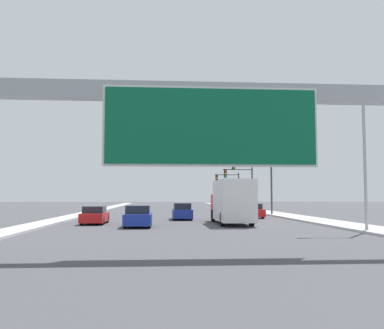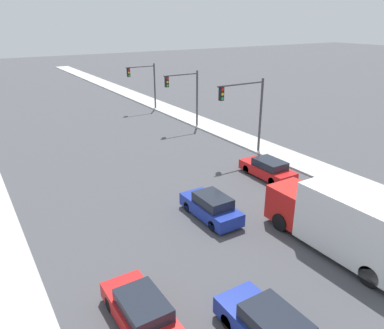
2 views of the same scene
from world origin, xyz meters
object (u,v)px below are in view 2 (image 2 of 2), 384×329
object	(u,v)px
car_far_center	(142,312)
traffic_light_far_intersection	(145,79)
car_near_center	(211,207)
car_far_right	(268,169)
traffic_light_mid_block	(187,90)
traffic_light_near_intersection	(248,105)
truck_box_primary	(345,223)

from	to	relation	value
car_far_center	traffic_light_far_intersection	xyz separation A→B (m)	(15.99, 32.90, 3.21)
traffic_light_far_intersection	car_near_center	bearing A→B (deg)	-108.15
car_far_right	traffic_light_far_intersection	world-z (taller)	traffic_light_far_intersection
car_near_center	traffic_light_mid_block	distance (m)	19.87
traffic_light_near_intersection	traffic_light_mid_block	distance (m)	10.01
car_far_right	traffic_light_mid_block	world-z (taller)	traffic_light_mid_block
car_near_center	car_far_center	distance (m)	8.88
car_near_center	traffic_light_mid_block	xyz separation A→B (m)	(8.96, 17.43, 3.30)
car_far_right	traffic_light_far_intersection	xyz separation A→B (m)	(1.99, 24.69, 3.20)
traffic_light_mid_block	car_far_right	bearing A→B (deg)	-97.61
car_near_center	truck_box_primary	size ratio (longest dim) A/B	0.52
truck_box_primary	traffic_light_far_intersection	xyz separation A→B (m)	(5.49, 33.82, 2.17)
car_far_right	car_far_center	distance (m)	16.23
car_far_right	traffic_light_near_intersection	size ratio (longest dim) A/B	0.70
car_near_center	traffic_light_near_intersection	bearing A→B (deg)	40.19
truck_box_primary	traffic_light_near_intersection	distance (m)	15.04
car_near_center	car_far_center	world-z (taller)	car_near_center
car_far_center	traffic_light_mid_block	world-z (taller)	traffic_light_mid_block
traffic_light_near_intersection	truck_box_primary	bearing A→B (deg)	-110.95
car_far_center	traffic_light_near_intersection	xyz separation A→B (m)	(15.79, 12.90, 3.69)
car_far_center	truck_box_primary	bearing A→B (deg)	-5.03
car_near_center	truck_box_primary	distance (m)	7.36
car_far_right	traffic_light_near_intersection	bearing A→B (deg)	69.10
truck_box_primary	traffic_light_near_intersection	bearing A→B (deg)	69.05
car_far_center	traffic_light_far_intersection	distance (m)	36.72
truck_box_primary	traffic_light_far_intersection	world-z (taller)	traffic_light_far_intersection
truck_box_primary	traffic_light_mid_block	bearing A→B (deg)	77.09
traffic_light_near_intersection	traffic_light_far_intersection	distance (m)	20.01
car_far_center	traffic_light_mid_block	size ratio (longest dim) A/B	0.72
traffic_light_far_intersection	truck_box_primary	bearing A→B (deg)	-99.22
traffic_light_mid_block	car_near_center	bearing A→B (deg)	-117.22
car_far_center	truck_box_primary	distance (m)	10.59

